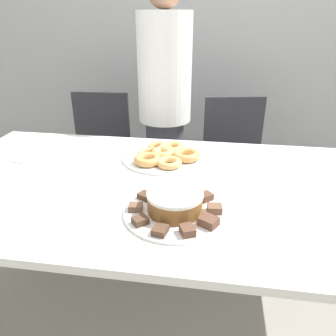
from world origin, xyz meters
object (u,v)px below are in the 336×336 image
object	(u,v)px
office_chair_left	(99,163)
frosted_cake	(175,202)
office_chair_right	(235,172)
napkin	(22,159)
plate_donuts	(163,157)
person_standing	(165,110)
plate_cake	(175,212)

from	to	relation	value
office_chair_left	frosted_cake	distance (m)	1.33
office_chair_right	napkin	xyz separation A→B (m)	(-1.03, -0.73, 0.34)
office_chair_right	napkin	distance (m)	1.31
office_chair_right	plate_donuts	bearing A→B (deg)	-132.80
office_chair_right	frosted_cake	distance (m)	1.17
plate_donuts	frosted_cake	world-z (taller)	frosted_cake
office_chair_right	napkin	size ratio (longest dim) A/B	7.40
frosted_cake	person_standing	bearing A→B (deg)	100.97
plate_donuts	person_standing	bearing A→B (deg)	98.29
office_chair_right	plate_cake	distance (m)	1.16
office_chair_right	frosted_cake	size ratio (longest dim) A/B	4.77
office_chair_left	plate_cake	size ratio (longest dim) A/B	2.58
person_standing	frosted_cake	distance (m)	1.05
office_chair_right	napkin	world-z (taller)	office_chair_right
person_standing	frosted_cake	bearing A→B (deg)	-79.03
person_standing	frosted_cake	xyz separation A→B (m)	(0.20, -1.03, -0.03)
person_standing	office_chair_right	xyz separation A→B (m)	(0.46, 0.05, -0.42)
office_chair_left	plate_donuts	distance (m)	0.90
plate_cake	frosted_cake	size ratio (longest dim) A/B	1.85
office_chair_left	frosted_cake	xyz separation A→B (m)	(0.68, -1.08, 0.38)
plate_cake	napkin	bearing A→B (deg)	155.66
office_chair_left	plate_cake	distance (m)	1.32
person_standing	office_chair_right	bearing A→B (deg)	5.97
person_standing	napkin	size ratio (longest dim) A/B	13.14
frosted_cake	napkin	distance (m)	0.84
office_chair_left	frosted_cake	bearing A→B (deg)	-60.91
office_chair_right	plate_cake	world-z (taller)	office_chair_right
plate_donuts	plate_cake	bearing A→B (deg)	-75.79
napkin	plate_donuts	bearing A→B (deg)	9.95
plate_cake	plate_donuts	distance (m)	0.47
office_chair_right	frosted_cake	world-z (taller)	office_chair_right
frosted_cake	plate_donuts	bearing A→B (deg)	104.21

